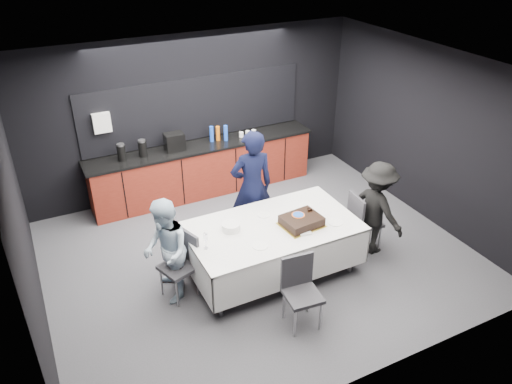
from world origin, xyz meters
TOP-DOWN VIEW (x-y plane):
  - ground at (0.00, 0.00)m, footprint 6.00×6.00m
  - room_shell at (0.00, 0.00)m, footprint 6.04×5.04m
  - kitchenette at (-0.02, 2.22)m, footprint 4.10×0.64m
  - party_table at (0.00, -0.40)m, footprint 2.32×1.32m
  - cake_assembly at (0.36, -0.57)m, footprint 0.59×0.50m
  - plate_stack at (-0.55, -0.25)m, footprint 0.24×0.24m
  - loose_plate_near at (-0.36, -0.75)m, footprint 0.21×0.21m
  - loose_plate_right_a at (0.68, -0.15)m, footprint 0.20×0.20m
  - loose_plate_right_b at (0.81, -0.72)m, footprint 0.22×0.22m
  - loose_plate_far at (0.02, -0.11)m, footprint 0.18×0.18m
  - fork_pile at (0.29, -0.77)m, footprint 0.17×0.12m
  - champagne_flute at (-1.00, -0.48)m, footprint 0.06×0.06m
  - chair_left at (-1.26, -0.26)m, footprint 0.53×0.53m
  - chair_right at (1.46, -0.48)m, footprint 0.46×0.46m
  - chair_near at (-0.15, -1.40)m, footprint 0.46×0.46m
  - person_center at (0.13, 0.50)m, footprint 0.70×0.51m
  - person_left at (-1.46, -0.25)m, footprint 0.63×0.77m
  - person_right at (1.61, -0.60)m, footprint 0.70×1.02m

SIDE VIEW (x-z plane):
  - ground at x=0.00m, z-range 0.00..0.00m
  - chair_left at x=-1.26m, z-range 0.07..1.00m
  - chair_right at x=1.46m, z-range 0.07..1.00m
  - chair_near at x=-0.15m, z-range 0.07..1.00m
  - kitchenette at x=-0.02m, z-range -0.48..1.57m
  - party_table at x=0.00m, z-range 0.25..1.03m
  - person_left at x=-1.46m, z-range 0.00..1.45m
  - person_right at x=1.61m, z-range 0.00..1.45m
  - loose_plate_near at x=-0.36m, z-range 0.78..0.79m
  - loose_plate_right_a at x=0.68m, z-range 0.78..0.79m
  - loose_plate_right_b at x=0.81m, z-range 0.78..0.79m
  - loose_plate_far at x=0.02m, z-range 0.78..0.79m
  - fork_pile at x=0.29m, z-range 0.78..0.81m
  - plate_stack at x=-0.55m, z-range 0.78..0.88m
  - cake_assembly at x=0.36m, z-range 0.76..0.93m
  - person_center at x=0.13m, z-range 0.00..1.81m
  - champagne_flute at x=-1.00m, z-range 0.83..1.05m
  - room_shell at x=0.00m, z-range 0.45..3.27m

